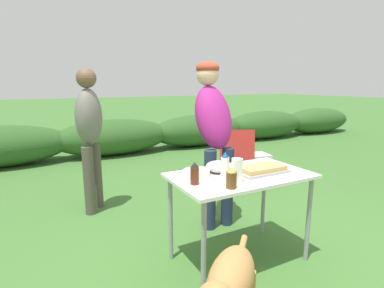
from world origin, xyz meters
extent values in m
plane|color=#3D6B2D|center=(0.00, 0.00, 0.00)|extent=(60.00, 60.00, 0.00)
ellipsoid|color=#2D5623|center=(0.00, 4.26, 0.36)|extent=(2.40, 0.90, 0.73)
ellipsoid|color=#2D5623|center=(2.00, 4.26, 0.36)|extent=(2.40, 0.90, 0.73)
ellipsoid|color=#2D5623|center=(4.00, 4.26, 0.36)|extent=(2.40, 0.90, 0.73)
ellipsoid|color=#2D5623|center=(6.00, 4.26, 0.36)|extent=(2.40, 0.90, 0.73)
cube|color=silver|center=(0.00, 0.00, 0.73)|extent=(1.10, 0.64, 0.02)
cylinder|color=gray|center=(-0.49, -0.27, 0.36)|extent=(0.04, 0.04, 0.71)
cylinder|color=gray|center=(0.49, -0.27, 0.36)|extent=(0.04, 0.04, 0.71)
cylinder|color=gray|center=(-0.49, 0.27, 0.36)|extent=(0.04, 0.04, 0.71)
cylinder|color=gray|center=(0.49, 0.27, 0.36)|extent=(0.04, 0.04, 0.71)
cube|color=#9E9EA3|center=(0.17, -0.04, 0.75)|extent=(0.42, 0.23, 0.02)
cube|color=tan|center=(0.17, -0.04, 0.78)|extent=(0.37, 0.20, 0.04)
cylinder|color=white|center=(-0.33, 0.12, 0.76)|extent=(0.20, 0.20, 0.05)
ellipsoid|color=silver|center=(-0.12, 0.13, 0.78)|extent=(0.20, 0.20, 0.09)
cylinder|color=white|center=(-0.15, -0.15, 0.83)|extent=(0.08, 0.08, 0.18)
cylinder|color=#562314|center=(-0.43, -0.04, 0.80)|extent=(0.06, 0.06, 0.13)
cone|color=black|center=(-0.43, -0.04, 0.88)|extent=(0.05, 0.05, 0.04)
cylinder|color=silver|center=(-0.15, 0.00, 0.82)|extent=(0.06, 0.06, 0.15)
cone|color=#194793|center=(-0.15, 0.00, 0.92)|extent=(0.05, 0.05, 0.04)
cylinder|color=brown|center=(-0.25, -0.23, 0.80)|extent=(0.07, 0.07, 0.11)
cone|color=gold|center=(-0.25, -0.23, 0.87)|extent=(0.06, 0.06, 0.03)
cylinder|color=#232D4C|center=(0.07, 0.58, 0.40)|extent=(0.12, 0.12, 0.81)
cylinder|color=#232D4C|center=(0.28, 0.58, 0.40)|extent=(0.12, 0.12, 0.81)
ellipsoid|color=#931E70|center=(0.18, 0.70, 1.11)|extent=(0.38, 0.50, 0.71)
sphere|color=#DBAD89|center=(0.18, 0.83, 1.53)|extent=(0.22, 0.22, 0.22)
ellipsoid|color=#993823|center=(0.18, 0.83, 1.59)|extent=(0.24, 0.24, 0.13)
cylinder|color=#4C473D|center=(-0.93, 1.50, 0.38)|extent=(0.12, 0.12, 0.77)
cylinder|color=#4C473D|center=(-0.82, 1.67, 0.38)|extent=(0.12, 0.12, 0.77)
ellipsoid|color=slate|center=(-0.87, 1.59, 1.08)|extent=(0.43, 0.46, 0.62)
sphere|color=brown|center=(-0.87, 1.59, 1.50)|extent=(0.21, 0.21, 0.21)
ellipsoid|color=#B27A42|center=(-0.59, -0.73, 0.49)|extent=(0.52, 0.50, 0.22)
cylinder|color=#B27A42|center=(-0.38, -0.54, 0.50)|extent=(0.14, 0.13, 0.09)
cube|color=maroon|center=(1.12, 1.60, 0.39)|extent=(0.64, 0.64, 0.03)
cube|color=maroon|center=(0.97, 1.36, 0.61)|extent=(0.47, 0.39, 0.44)
cylinder|color=black|center=(0.84, 1.54, 0.19)|extent=(0.02, 0.02, 0.38)
cylinder|color=black|center=(1.18, 1.32, 0.19)|extent=(0.02, 0.02, 0.38)
cylinder|color=black|center=(1.06, 1.87, 0.19)|extent=(0.02, 0.02, 0.38)
cylinder|color=black|center=(1.40, 1.65, 0.19)|extent=(0.02, 0.02, 0.38)
cylinder|color=black|center=(0.93, 1.72, 0.56)|extent=(0.24, 0.36, 0.02)
cylinder|color=black|center=(1.31, 1.47, 0.56)|extent=(0.24, 0.36, 0.02)
cube|color=#234C93|center=(1.61, 1.79, 0.14)|extent=(0.53, 0.40, 0.28)
cube|color=silver|center=(1.61, 1.79, 0.31)|extent=(0.53, 0.40, 0.06)
camera|label=1|loc=(-1.39, -1.82, 1.44)|focal=28.00mm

